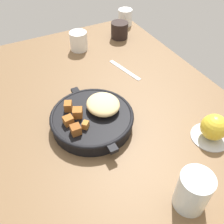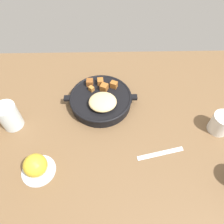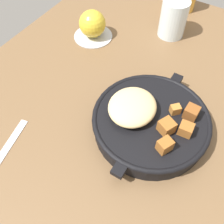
{
  "view_description": "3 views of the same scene",
  "coord_description": "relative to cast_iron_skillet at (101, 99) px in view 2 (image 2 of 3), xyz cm",
  "views": [
    {
      "loc": [
        54.41,
        -26.56,
        57.3
      ],
      "look_at": [
        5.2,
        -1.1,
        3.68
      ],
      "focal_mm": 40.37,
      "sensor_mm": 36.0,
      "label": 1
    },
    {
      "loc": [
        0.71,
        50.3,
        69.94
      ],
      "look_at": [
        -0.25,
        2.31,
        6.76
      ],
      "focal_mm": 34.71,
      "sensor_mm": 36.0,
      "label": 2
    },
    {
      "loc": [
        -27.03,
        -16.61,
        48.97
      ],
      "look_at": [
        -1.15,
        -0.82,
        7.77
      ],
      "focal_mm": 41.59,
      "sensor_mm": 36.0,
      "label": 3
    }
  ],
  "objects": [
    {
      "name": "ground_plane",
      "position": [
        -4.07,
        7.06,
        -4.2
      ],
      "size": [
        119.0,
        83.44,
        2.4
      ],
      "primitive_type": "cube",
      "color": "brown"
    },
    {
      "name": "red_apple",
      "position": [
        20.68,
        28.6,
        1.43
      ],
      "size": [
        7.67,
        7.67,
        7.67
      ],
      "primitive_type": "sphere",
      "color": "gold",
      "rests_on": "saucer_plate"
    },
    {
      "name": "cast_iron_skillet",
      "position": [
        0.0,
        0.0,
        0.0
      ],
      "size": [
        29.68,
        25.32,
        7.96
      ],
      "color": "black",
      "rests_on": "ground_plane"
    },
    {
      "name": "ceramic_mug_white",
      "position": [
        -44.36,
        13.29,
        0.97
      ],
      "size": [
        7.45,
        7.45,
        7.95
      ],
      "primitive_type": "cylinder",
      "color": "silver",
      "rests_on": "ground_plane"
    },
    {
      "name": "water_glass_tall",
      "position": [
        33.72,
        9.5,
        2.36
      ],
      "size": [
        7.64,
        7.64,
        10.72
      ],
      "primitive_type": "cylinder",
      "color": "silver",
      "rests_on": "ground_plane"
    },
    {
      "name": "butter_knife",
      "position": [
        -21.2,
        23.11,
        -2.82
      ],
      "size": [
        16.99,
        5.21,
        0.36
      ],
      "primitive_type": "cube",
      "rotation": [
        0.0,
        0.0,
        0.22
      ],
      "color": "silver",
      "rests_on": "ground_plane"
    },
    {
      "name": "saucer_plate",
      "position": [
        20.68,
        28.6,
        -2.7
      ],
      "size": [
        11.38,
        11.38,
        0.6
      ],
      "primitive_type": "cylinder",
      "color": "#B7BABF",
      "rests_on": "ground_plane"
    }
  ]
}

